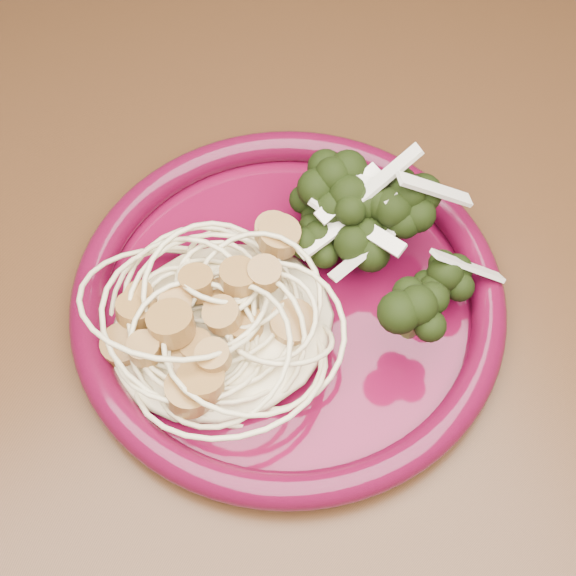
# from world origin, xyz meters

# --- Properties ---
(dining_table) EXTENTS (1.20, 0.80, 0.75)m
(dining_table) POSITION_xyz_m (0.00, 0.00, 0.65)
(dining_table) COLOR #472814
(dining_table) RESTS_ON ground
(dinner_plate) EXTENTS (0.27, 0.27, 0.02)m
(dinner_plate) POSITION_xyz_m (-0.04, 0.01, 0.76)
(dinner_plate) COLOR #540721
(dinner_plate) RESTS_ON dining_table
(spaghetti_pile) EXTENTS (0.14, 0.12, 0.03)m
(spaghetti_pile) POSITION_xyz_m (-0.08, 0.01, 0.77)
(spaghetti_pile) COLOR beige
(spaghetti_pile) RESTS_ON dinner_plate
(scallop_cluster) EXTENTS (0.13, 0.13, 0.04)m
(scallop_cluster) POSITION_xyz_m (-0.08, 0.01, 0.81)
(scallop_cluster) COLOR #A2763D
(scallop_cluster) RESTS_ON spaghetti_pile
(broccoli_pile) EXTENTS (0.09, 0.14, 0.05)m
(broccoli_pile) POSITION_xyz_m (0.02, 0.01, 0.78)
(broccoli_pile) COLOR black
(broccoli_pile) RESTS_ON dinner_plate
(onion_garnish) EXTENTS (0.06, 0.09, 0.05)m
(onion_garnish) POSITION_xyz_m (0.02, 0.01, 0.81)
(onion_garnish) COLOR #F3E8CE
(onion_garnish) RESTS_ON broccoli_pile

